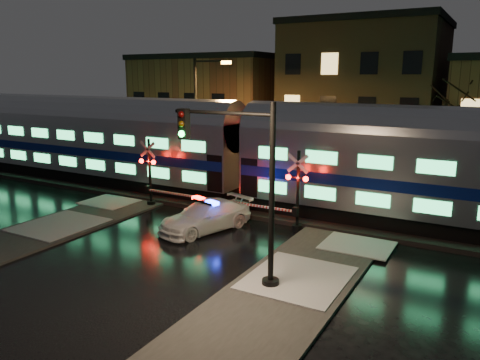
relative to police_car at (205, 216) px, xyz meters
The scene contains 12 objects.
ground 0.81m from the police_car, 133.82° to the right, with size 120.00×120.00×0.00m, color black.
ballast 4.79m from the police_car, 92.90° to the left, with size 90.00×4.20×0.24m, color black.
sidewalk_left 9.22m from the police_car, 137.16° to the right, with size 4.00×20.00×0.12m, color #2D2D2D.
sidewalk_right 8.87m from the police_car, 44.96° to the right, with size 4.00×20.00×0.12m, color #2D2D2D.
building_left 25.74m from the police_car, 121.33° to the left, with size 14.00×10.00×9.00m, color brown.
building_mid 22.88m from the police_car, 85.48° to the left, with size 12.00×11.00×11.50m, color brown.
train 5.45m from the police_car, 94.79° to the left, with size 51.00×3.12×5.92m.
police_car is the anchor object (origin of this frame).
crossing_signal_right 4.27m from the police_car, 29.52° to the left, with size 5.67×0.65×4.01m.
crossing_signal_left 5.39m from the police_car, 157.25° to the left, with size 5.62×0.65×3.98m.
traffic_light 6.88m from the police_car, 43.20° to the right, with size 4.31×0.74×6.66m.
streetlight 11.55m from the police_car, 125.33° to the left, with size 2.91×0.30×8.69m.
Camera 1 is at (12.57, -18.19, 7.49)m, focal length 35.00 mm.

